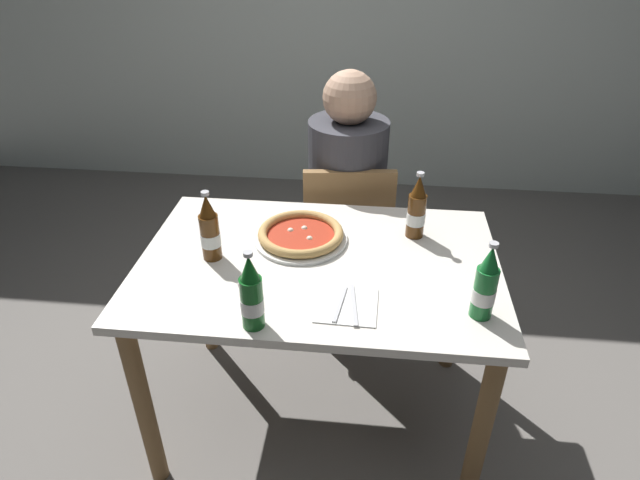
{
  "coord_description": "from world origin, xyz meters",
  "views": [
    {
      "loc": [
        0.16,
        -1.48,
        1.76
      ],
      "look_at": [
        0.0,
        0.05,
        0.8
      ],
      "focal_mm": 30.25,
      "sensor_mm": 36.0,
      "label": 1
    }
  ],
  "objects_px": {
    "beer_bottle_left": "(210,231)",
    "beer_bottle_extra": "(417,210)",
    "chair_behind_table": "(347,235)",
    "pizza_margherita_near": "(301,235)",
    "dining_table_main": "(318,288)",
    "beer_bottle_right": "(485,286)",
    "beer_bottle_center": "(252,296)",
    "napkin_with_cutlery": "(347,305)",
    "diner_seated": "(346,210)"
  },
  "relations": [
    {
      "from": "beer_bottle_right",
      "to": "dining_table_main",
      "type": "bearing_deg",
      "value": 155.33
    },
    {
      "from": "beer_bottle_left",
      "to": "beer_bottle_extra",
      "type": "distance_m",
      "value": 0.71
    },
    {
      "from": "beer_bottle_center",
      "to": "napkin_with_cutlery",
      "type": "height_order",
      "value": "beer_bottle_center"
    },
    {
      "from": "dining_table_main",
      "to": "beer_bottle_extra",
      "type": "distance_m",
      "value": 0.44
    },
    {
      "from": "dining_table_main",
      "to": "beer_bottle_left",
      "type": "bearing_deg",
      "value": -177.21
    },
    {
      "from": "beer_bottle_right",
      "to": "napkin_with_cutlery",
      "type": "xyz_separation_m",
      "value": [
        -0.39,
        0.0,
        -0.1
      ]
    },
    {
      "from": "beer_bottle_left",
      "to": "beer_bottle_extra",
      "type": "relative_size",
      "value": 1.0
    },
    {
      "from": "chair_behind_table",
      "to": "diner_seated",
      "type": "height_order",
      "value": "diner_seated"
    },
    {
      "from": "beer_bottle_extra",
      "to": "chair_behind_table",
      "type": "bearing_deg",
      "value": 122.31
    },
    {
      "from": "beer_bottle_right",
      "to": "beer_bottle_left",
      "type": "bearing_deg",
      "value": 166.13
    },
    {
      "from": "dining_table_main",
      "to": "beer_bottle_extra",
      "type": "bearing_deg",
      "value": 31.3
    },
    {
      "from": "chair_behind_table",
      "to": "beer_bottle_right",
      "type": "xyz_separation_m",
      "value": [
        0.43,
        -0.84,
        0.37
      ]
    },
    {
      "from": "beer_bottle_extra",
      "to": "napkin_with_cutlery",
      "type": "relative_size",
      "value": 1.3
    },
    {
      "from": "beer_bottle_right",
      "to": "beer_bottle_extra",
      "type": "relative_size",
      "value": 1.0
    },
    {
      "from": "beer_bottle_extra",
      "to": "diner_seated",
      "type": "bearing_deg",
      "value": 120.12
    },
    {
      "from": "beer_bottle_extra",
      "to": "beer_bottle_center",
      "type": "bearing_deg",
      "value": -131.22
    },
    {
      "from": "beer_bottle_center",
      "to": "beer_bottle_right",
      "type": "relative_size",
      "value": 1.0
    },
    {
      "from": "beer_bottle_left",
      "to": "chair_behind_table",
      "type": "bearing_deg",
      "value": 56.33
    },
    {
      "from": "pizza_margherita_near",
      "to": "dining_table_main",
      "type": "bearing_deg",
      "value": -58.26
    },
    {
      "from": "dining_table_main",
      "to": "pizza_margherita_near",
      "type": "height_order",
      "value": "pizza_margherita_near"
    },
    {
      "from": "beer_bottle_center",
      "to": "diner_seated",
      "type": "bearing_deg",
      "value": 78.61
    },
    {
      "from": "beer_bottle_center",
      "to": "pizza_margherita_near",
      "type": "bearing_deg",
      "value": 81.33
    },
    {
      "from": "chair_behind_table",
      "to": "beer_bottle_right",
      "type": "bearing_deg",
      "value": 111.27
    },
    {
      "from": "beer_bottle_right",
      "to": "chair_behind_table",
      "type": "bearing_deg",
      "value": 117.32
    },
    {
      "from": "chair_behind_table",
      "to": "pizza_margherita_near",
      "type": "relative_size",
      "value": 2.58
    },
    {
      "from": "chair_behind_table",
      "to": "napkin_with_cutlery",
      "type": "bearing_deg",
      "value": 87.18
    },
    {
      "from": "chair_behind_table",
      "to": "pizza_margherita_near",
      "type": "bearing_deg",
      "value": 68.11
    },
    {
      "from": "pizza_margherita_near",
      "to": "napkin_with_cutlery",
      "type": "distance_m",
      "value": 0.4
    },
    {
      "from": "pizza_margherita_near",
      "to": "diner_seated",
      "type": "bearing_deg",
      "value": 76.31
    },
    {
      "from": "beer_bottle_center",
      "to": "beer_bottle_extra",
      "type": "bearing_deg",
      "value": 48.78
    },
    {
      "from": "beer_bottle_extra",
      "to": "napkin_with_cutlery",
      "type": "xyz_separation_m",
      "value": [
        -0.21,
        -0.42,
        -0.1
      ]
    },
    {
      "from": "diner_seated",
      "to": "beer_bottle_center",
      "type": "bearing_deg",
      "value": -101.39
    },
    {
      "from": "beer_bottle_left",
      "to": "beer_bottle_center",
      "type": "relative_size",
      "value": 1.0
    },
    {
      "from": "pizza_margherita_near",
      "to": "chair_behind_table",
      "type": "bearing_deg",
      "value": 74.15
    },
    {
      "from": "chair_behind_table",
      "to": "diner_seated",
      "type": "bearing_deg",
      "value": -87.61
    },
    {
      "from": "diner_seated",
      "to": "beer_bottle_center",
      "type": "distance_m",
      "value": 1.06
    },
    {
      "from": "dining_table_main",
      "to": "beer_bottle_center",
      "type": "bearing_deg",
      "value": -113.32
    },
    {
      "from": "beer_bottle_center",
      "to": "beer_bottle_right",
      "type": "height_order",
      "value": "same"
    },
    {
      "from": "napkin_with_cutlery",
      "to": "pizza_margherita_near",
      "type": "bearing_deg",
      "value": 117.93
    },
    {
      "from": "chair_behind_table",
      "to": "pizza_margherita_near",
      "type": "height_order",
      "value": "chair_behind_table"
    },
    {
      "from": "chair_behind_table",
      "to": "dining_table_main",
      "type": "bearing_deg",
      "value": 78.11
    },
    {
      "from": "beer_bottle_left",
      "to": "beer_bottle_right",
      "type": "xyz_separation_m",
      "value": [
        0.85,
        -0.21,
        0.0
      ]
    },
    {
      "from": "pizza_margherita_near",
      "to": "beer_bottle_extra",
      "type": "distance_m",
      "value": 0.41
    },
    {
      "from": "beer_bottle_center",
      "to": "napkin_with_cutlery",
      "type": "distance_m",
      "value": 0.3
    },
    {
      "from": "pizza_margherita_near",
      "to": "beer_bottle_right",
      "type": "xyz_separation_m",
      "value": [
        0.57,
        -0.35,
        0.08
      ]
    },
    {
      "from": "chair_behind_table",
      "to": "beer_bottle_center",
      "type": "height_order",
      "value": "beer_bottle_center"
    },
    {
      "from": "beer_bottle_center",
      "to": "beer_bottle_right",
      "type": "bearing_deg",
      "value": 9.94
    },
    {
      "from": "pizza_margherita_near",
      "to": "beer_bottle_left",
      "type": "height_order",
      "value": "beer_bottle_left"
    },
    {
      "from": "pizza_margherita_near",
      "to": "beer_bottle_center",
      "type": "bearing_deg",
      "value": -98.67
    },
    {
      "from": "napkin_with_cutlery",
      "to": "beer_bottle_left",
      "type": "bearing_deg",
      "value": 155.71
    }
  ]
}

